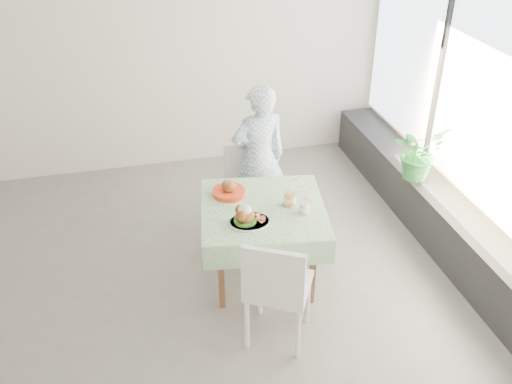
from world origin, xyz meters
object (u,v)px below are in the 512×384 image
object	(u,v)px
diner	(259,159)
juice_cup_orange	(290,198)
main_dish	(247,217)
chair_far	(244,204)
chair_near	(278,306)
potted_plant	(419,153)
cafe_table	(263,234)

from	to	relation	value
diner	juice_cup_orange	world-z (taller)	diner
main_dish	diner	bearing A→B (deg)	70.81
chair_far	chair_near	world-z (taller)	chair_near
chair_near	chair_far	bearing A→B (deg)	86.55
diner	potted_plant	world-z (taller)	diner
chair_far	main_dish	distance (m)	1.19
main_dish	chair_far	bearing A→B (deg)	78.71
cafe_table	main_dish	size ratio (longest dim) A/B	3.56
cafe_table	diner	bearing A→B (deg)	78.17
cafe_table	juice_cup_orange	distance (m)	0.42
main_dish	potted_plant	distance (m)	2.05
chair_far	potted_plant	distance (m)	1.81
chair_near	main_dish	distance (m)	0.75
potted_plant	chair_near	bearing A→B (deg)	-144.37
cafe_table	chair_near	world-z (taller)	chair_near
cafe_table	chair_near	xyz separation A→B (m)	(-0.07, -0.75, -0.16)
cafe_table	potted_plant	world-z (taller)	potted_plant
chair_near	main_dish	xyz separation A→B (m)	(-0.11, 0.55, 0.50)
main_dish	juice_cup_orange	size ratio (longest dim) A/B	1.13
chair_near	diner	bearing A→B (deg)	81.08
chair_far	main_dish	bearing A→B (deg)	-101.29
main_dish	juice_cup_orange	bearing A→B (deg)	23.79
chair_far	cafe_table	bearing A→B (deg)	-91.53
juice_cup_orange	chair_near	bearing A→B (deg)	-112.42
chair_far	chair_near	size ratio (longest dim) A/B	0.86
chair_far	potted_plant	bearing A→B (deg)	-9.82
chair_near	diner	xyz separation A→B (m)	(0.25, 1.58, 0.46)
chair_far	potted_plant	xyz separation A→B (m)	(1.71, -0.30, 0.52)
main_dish	potted_plant	xyz separation A→B (m)	(1.91, 0.75, -0.02)
juice_cup_orange	potted_plant	bearing A→B (deg)	20.56
chair_near	potted_plant	size ratio (longest dim) A/B	1.77
chair_far	juice_cup_orange	world-z (taller)	juice_cup_orange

